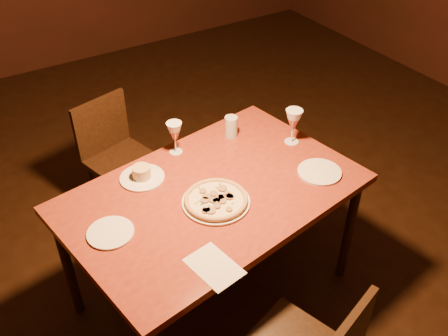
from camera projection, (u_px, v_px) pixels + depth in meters
floor at (252, 305)px, 2.74m from camera, size 7.00×7.00×0.00m
dining_table at (213, 201)px, 2.40m from camera, size 1.51×1.10×0.74m
chair_far at (116, 153)px, 3.12m from camera, size 0.46×0.46×0.78m
pizza_plate at (216, 200)px, 2.28m from camera, size 0.31×0.31×0.03m
ramekin_saucer at (142, 175)px, 2.42m from camera, size 0.22×0.22×0.07m
wine_glass_far at (175, 138)px, 2.56m from camera, size 0.08×0.08×0.18m
wine_glass_right at (293, 126)px, 2.63m from camera, size 0.09×0.09×0.20m
water_tumbler at (231, 127)px, 2.70m from camera, size 0.07×0.07×0.12m
side_plate_left at (111, 233)px, 2.13m from camera, size 0.20×0.20×0.01m
side_plate_near at (319, 172)px, 2.47m from camera, size 0.22×0.22×0.01m
menu_card at (214, 266)px, 1.99m from camera, size 0.19×0.25×0.00m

